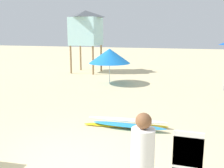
{
  "coord_description": "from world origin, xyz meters",
  "views": [
    {
      "loc": [
        2.37,
        -4.2,
        2.67
      ],
      "look_at": [
        0.16,
        2.96,
        1.16
      ],
      "focal_mm": 41.05,
      "sensor_mm": 36.0,
      "label": 1
    }
  ],
  "objects_px": {
    "beach_umbrella_mid": "(110,56)",
    "stacked_plastic_chairs": "(188,155)",
    "lifeguard_near_center": "(142,163)",
    "surfboard_pile": "(127,124)",
    "lifeguard_tower": "(86,28)"
  },
  "relations": [
    {
      "from": "stacked_plastic_chairs",
      "to": "lifeguard_tower",
      "type": "height_order",
      "value": "lifeguard_tower"
    },
    {
      "from": "stacked_plastic_chairs",
      "to": "beach_umbrella_mid",
      "type": "distance_m",
      "value": 9.41
    },
    {
      "from": "beach_umbrella_mid",
      "to": "stacked_plastic_chairs",
      "type": "bearing_deg",
      "value": -64.25
    },
    {
      "from": "stacked_plastic_chairs",
      "to": "beach_umbrella_mid",
      "type": "xyz_separation_m",
      "value": [
        -4.07,
        8.45,
        0.82
      ]
    },
    {
      "from": "surfboard_pile",
      "to": "lifeguard_near_center",
      "type": "bearing_deg",
      "value": -73.11
    },
    {
      "from": "surfboard_pile",
      "to": "lifeguard_tower",
      "type": "height_order",
      "value": "lifeguard_tower"
    },
    {
      "from": "surfboard_pile",
      "to": "lifeguard_tower",
      "type": "xyz_separation_m",
      "value": [
        -5.12,
        9.25,
        2.84
      ]
    },
    {
      "from": "lifeguard_tower",
      "to": "lifeguard_near_center",
      "type": "bearing_deg",
      "value": -64.2
    },
    {
      "from": "lifeguard_near_center",
      "to": "stacked_plastic_chairs",
      "type": "bearing_deg",
      "value": 60.28
    },
    {
      "from": "lifeguard_tower",
      "to": "beach_umbrella_mid",
      "type": "xyz_separation_m",
      "value": [
        2.72,
        -3.37,
        -1.48
      ]
    },
    {
      "from": "surfboard_pile",
      "to": "beach_umbrella_mid",
      "type": "relative_size",
      "value": 1.14
    },
    {
      "from": "stacked_plastic_chairs",
      "to": "surfboard_pile",
      "type": "height_order",
      "value": "stacked_plastic_chairs"
    },
    {
      "from": "stacked_plastic_chairs",
      "to": "beach_umbrella_mid",
      "type": "relative_size",
      "value": 0.51
    },
    {
      "from": "surfboard_pile",
      "to": "lifeguard_near_center",
      "type": "xyz_separation_m",
      "value": [
        1.09,
        -3.59,
        0.83
      ]
    },
    {
      "from": "stacked_plastic_chairs",
      "to": "lifeguard_near_center",
      "type": "xyz_separation_m",
      "value": [
        -0.59,
        -1.03,
        0.29
      ]
    }
  ]
}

